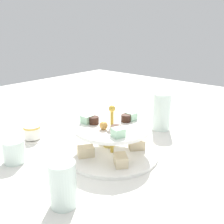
% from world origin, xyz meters
% --- Properties ---
extents(ground_plane, '(2.40, 2.40, 0.00)m').
position_xyz_m(ground_plane, '(0.00, 0.00, 0.00)').
color(ground_plane, silver).
extents(tiered_serving_stand, '(0.28, 0.28, 0.16)m').
position_xyz_m(tiered_serving_stand, '(0.00, 0.00, 0.04)').
color(tiered_serving_stand, white).
rests_on(tiered_serving_stand, ground_plane).
extents(water_glass_tall_right, '(0.07, 0.07, 0.14)m').
position_xyz_m(water_glass_tall_right, '(-0.00, -0.29, 0.07)').
color(water_glass_tall_right, silver).
rests_on(water_glass_tall_right, ground_plane).
extents(water_glass_short_left, '(0.06, 0.06, 0.07)m').
position_xyz_m(water_glass_short_left, '(0.19, 0.22, 0.03)').
color(water_glass_short_left, silver).
rests_on(water_glass_short_left, ground_plane).
extents(teacup_with_saucer, '(0.09, 0.09, 0.05)m').
position_xyz_m(teacup_with_saucer, '(0.29, 0.09, 0.02)').
color(teacup_with_saucer, white).
rests_on(teacup_with_saucer, ground_plane).
extents(butter_knife_right, '(0.09, 0.16, 0.00)m').
position_xyz_m(butter_knife_right, '(0.30, -0.16, 0.00)').
color(butter_knife_right, silver).
rests_on(butter_knife_right, ground_plane).
extents(water_glass_mid_back, '(0.06, 0.06, 0.11)m').
position_xyz_m(water_glass_mid_back, '(-0.07, 0.25, 0.05)').
color(water_glass_mid_back, silver).
rests_on(water_glass_mid_back, ground_plane).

